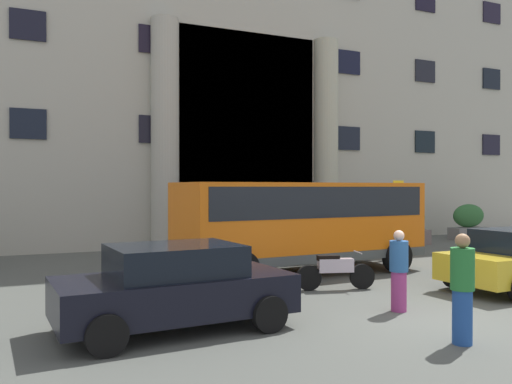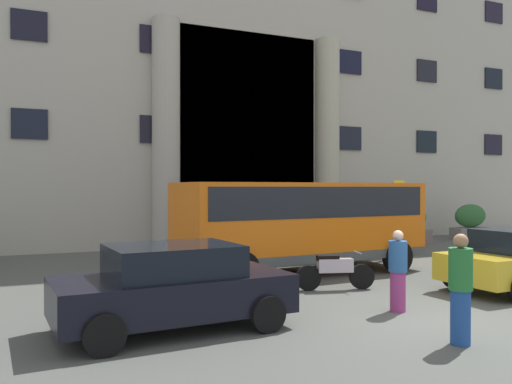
{
  "view_description": "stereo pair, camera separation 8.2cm",
  "coord_description": "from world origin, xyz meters",
  "px_view_note": "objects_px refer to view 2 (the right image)",
  "views": [
    {
      "loc": [
        -6.91,
        -7.32,
        2.43
      ],
      "look_at": [
        -1.16,
        5.61,
        2.3
      ],
      "focal_mm": 36.44,
      "sensor_mm": 36.0,
      "label": 1
    },
    {
      "loc": [
        -6.84,
        -7.35,
        2.43
      ],
      "look_at": [
        -1.16,
        5.61,
        2.3
      ],
      "focal_mm": 36.44,
      "sensor_mm": 36.0,
      "label": 2
    }
  ],
  "objects_px": {
    "bus_stop_sign": "(399,210)",
    "motorcycle_near_kerb": "(333,271)",
    "orange_minibus": "(302,219)",
    "hedge_planter_far_east": "(470,222)",
    "hedge_planter_entrance_left": "(410,226)",
    "pedestrian_woman_dark_dress": "(461,289)",
    "white_taxi_kerbside": "(173,286)",
    "pedestrian_child_trailing": "(398,271)"
  },
  "relations": [
    {
      "from": "bus_stop_sign",
      "to": "motorcycle_near_kerb",
      "type": "bearing_deg",
      "value": -142.23
    },
    {
      "from": "orange_minibus",
      "to": "hedge_planter_far_east",
      "type": "relative_size",
      "value": 3.84
    },
    {
      "from": "hedge_planter_entrance_left",
      "to": "orange_minibus",
      "type": "bearing_deg",
      "value": -149.06
    },
    {
      "from": "motorcycle_near_kerb",
      "to": "pedestrian_woman_dark_dress",
      "type": "height_order",
      "value": "pedestrian_woman_dark_dress"
    },
    {
      "from": "hedge_planter_entrance_left",
      "to": "white_taxi_kerbside",
      "type": "distance_m",
      "value": 15.31
    },
    {
      "from": "hedge_planter_entrance_left",
      "to": "pedestrian_woman_dark_dress",
      "type": "height_order",
      "value": "pedestrian_woman_dark_dress"
    },
    {
      "from": "motorcycle_near_kerb",
      "to": "pedestrian_child_trailing",
      "type": "relative_size",
      "value": 1.17
    },
    {
      "from": "pedestrian_woman_dark_dress",
      "to": "pedestrian_child_trailing",
      "type": "bearing_deg",
      "value": 165.73
    },
    {
      "from": "white_taxi_kerbside",
      "to": "hedge_planter_far_east",
      "type": "bearing_deg",
      "value": 25.71
    },
    {
      "from": "white_taxi_kerbside",
      "to": "motorcycle_near_kerb",
      "type": "xyz_separation_m",
      "value": [
        4.34,
        1.8,
        -0.29
      ]
    },
    {
      "from": "pedestrian_woman_dark_dress",
      "to": "pedestrian_child_trailing",
      "type": "distance_m",
      "value": 2.17
    },
    {
      "from": "bus_stop_sign",
      "to": "white_taxi_kerbside",
      "type": "distance_m",
      "value": 11.16
    },
    {
      "from": "orange_minibus",
      "to": "hedge_planter_entrance_left",
      "type": "relative_size",
      "value": 4.27
    },
    {
      "from": "orange_minibus",
      "to": "pedestrian_woman_dark_dress",
      "type": "bearing_deg",
      "value": -101.88
    },
    {
      "from": "orange_minibus",
      "to": "bus_stop_sign",
      "type": "bearing_deg",
      "value": 15.12
    },
    {
      "from": "hedge_planter_far_east",
      "to": "pedestrian_woman_dark_dress",
      "type": "distance_m",
      "value": 17.51
    },
    {
      "from": "pedestrian_woman_dark_dress",
      "to": "motorcycle_near_kerb",
      "type": "bearing_deg",
      "value": 172.92
    },
    {
      "from": "bus_stop_sign",
      "to": "motorcycle_near_kerb",
      "type": "xyz_separation_m",
      "value": [
        -5.15,
        -3.99,
        -1.19
      ]
    },
    {
      "from": "bus_stop_sign",
      "to": "pedestrian_child_trailing",
      "type": "height_order",
      "value": "bus_stop_sign"
    },
    {
      "from": "bus_stop_sign",
      "to": "pedestrian_woman_dark_dress",
      "type": "height_order",
      "value": "bus_stop_sign"
    },
    {
      "from": "orange_minibus",
      "to": "hedge_planter_far_east",
      "type": "bearing_deg",
      "value": 20.09
    },
    {
      "from": "bus_stop_sign",
      "to": "orange_minibus",
      "type": "bearing_deg",
      "value": -160.99
    },
    {
      "from": "orange_minibus",
      "to": "white_taxi_kerbside",
      "type": "bearing_deg",
      "value": -142.86
    },
    {
      "from": "orange_minibus",
      "to": "motorcycle_near_kerb",
      "type": "height_order",
      "value": "orange_minibus"
    },
    {
      "from": "orange_minibus",
      "to": "pedestrian_child_trailing",
      "type": "height_order",
      "value": "orange_minibus"
    },
    {
      "from": "hedge_planter_entrance_left",
      "to": "motorcycle_near_kerb",
      "type": "relative_size",
      "value": 0.91
    },
    {
      "from": "bus_stop_sign",
      "to": "hedge_planter_entrance_left",
      "type": "xyz_separation_m",
      "value": [
        3.03,
        3.01,
        -0.84
      ]
    },
    {
      "from": "white_taxi_kerbside",
      "to": "bus_stop_sign",
      "type": "bearing_deg",
      "value": 27.51
    },
    {
      "from": "bus_stop_sign",
      "to": "hedge_planter_entrance_left",
      "type": "height_order",
      "value": "bus_stop_sign"
    },
    {
      "from": "orange_minibus",
      "to": "motorcycle_near_kerb",
      "type": "xyz_separation_m",
      "value": [
        -0.46,
        -2.38,
        -1.09
      ]
    },
    {
      "from": "bus_stop_sign",
      "to": "pedestrian_woman_dark_dress",
      "type": "distance_m",
      "value": 10.17
    },
    {
      "from": "hedge_planter_far_east",
      "to": "motorcycle_near_kerb",
      "type": "distance_m",
      "value": 14.4
    },
    {
      "from": "bus_stop_sign",
      "to": "white_taxi_kerbside",
      "type": "relative_size",
      "value": 0.66
    },
    {
      "from": "bus_stop_sign",
      "to": "pedestrian_woman_dark_dress",
      "type": "relative_size",
      "value": 1.55
    },
    {
      "from": "orange_minibus",
      "to": "pedestrian_woman_dark_dress",
      "type": "distance_m",
      "value": 6.91
    },
    {
      "from": "hedge_planter_far_east",
      "to": "white_taxi_kerbside",
      "type": "xyz_separation_m",
      "value": [
        -16.56,
        -9.41,
        -0.06
      ]
    },
    {
      "from": "hedge_planter_far_east",
      "to": "bus_stop_sign",
      "type": "bearing_deg",
      "value": -152.92
    },
    {
      "from": "motorcycle_near_kerb",
      "to": "pedestrian_woman_dark_dress",
      "type": "bearing_deg",
      "value": -80.37
    },
    {
      "from": "motorcycle_near_kerb",
      "to": "pedestrian_child_trailing",
      "type": "height_order",
      "value": "pedestrian_child_trailing"
    },
    {
      "from": "orange_minibus",
      "to": "bus_stop_sign",
      "type": "relative_size",
      "value": 2.71
    },
    {
      "from": "orange_minibus",
      "to": "hedge_planter_far_east",
      "type": "xyz_separation_m",
      "value": [
        11.76,
        5.23,
        -0.75
      ]
    },
    {
      "from": "white_taxi_kerbside",
      "to": "pedestrian_woman_dark_dress",
      "type": "relative_size",
      "value": 2.36
    }
  ]
}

